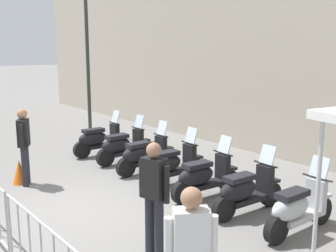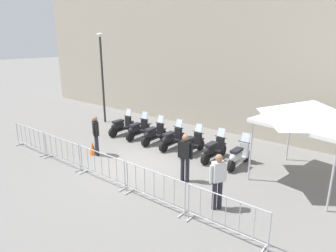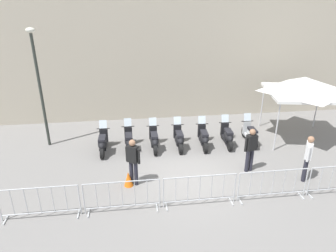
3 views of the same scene
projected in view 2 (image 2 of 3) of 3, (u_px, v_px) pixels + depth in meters
ground_plane at (135, 165)px, 11.93m from camera, size 120.00×120.00×0.00m
building_facade at (228, 26)px, 15.83m from camera, size 27.96×7.50×10.73m
motorcycle_0 at (121, 126)px, 15.49m from camera, size 0.64×1.72×1.24m
motorcycle_1 at (138, 130)px, 14.92m from camera, size 0.69×1.71×1.24m
motorcycle_2 at (153, 134)px, 14.23m from camera, size 0.66×1.72×1.24m
motorcycle_3 at (171, 139)px, 13.59m from camera, size 0.64×1.72×1.24m
motorcycle_4 at (191, 144)px, 12.91m from camera, size 0.59×1.72×1.24m
motorcycle_5 at (213, 150)px, 12.30m from camera, size 0.60×1.72×1.24m
motorcycle_6 at (238, 156)px, 11.68m from camera, size 0.65×1.72×1.24m
barrier_segment_0 at (30, 139)px, 13.38m from camera, size 2.28×0.82×1.07m
barrier_segment_1 at (62, 151)px, 11.96m from camera, size 2.28×0.82×1.07m
barrier_segment_2 at (102, 167)px, 10.55m from camera, size 2.28×0.82×1.07m
barrier_segment_3 at (154, 187)px, 9.14m from camera, size 2.28×0.82×1.07m
barrier_segment_4 at (225, 215)px, 7.73m from camera, size 2.28×0.82×1.07m
street_lamp at (102, 69)px, 16.96m from camera, size 0.36×0.36×5.03m
officer_near_row_end at (185, 155)px, 10.38m from camera, size 0.51×0.35×1.73m
officer_mid_plaza at (96, 133)px, 12.69m from camera, size 0.52×0.33×1.73m
officer_by_barriers at (218, 178)px, 8.71m from camera, size 0.34×0.52×1.73m
canopy_tent at (313, 112)px, 9.93m from camera, size 2.98×2.98×2.91m
traffic_cone at (93, 148)px, 12.94m from camera, size 0.32×0.32×0.55m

